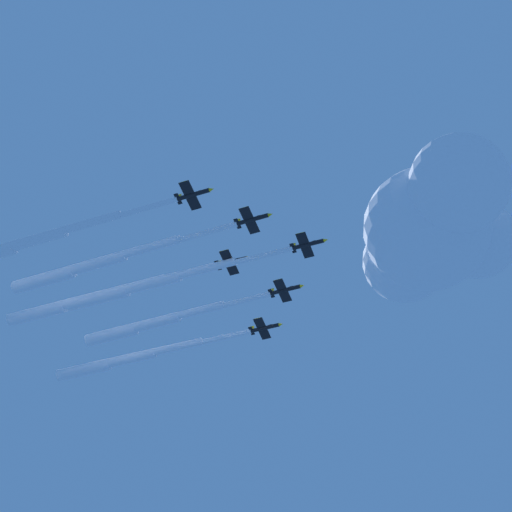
% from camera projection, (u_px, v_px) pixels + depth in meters
% --- Properties ---
extents(jet_lead, '(48.67, 60.82, 3.88)m').
position_uv_depth(jet_lead, '(147.00, 285.00, 218.98)').
color(jet_lead, black).
extents(jet_port_inner, '(44.07, 52.91, 3.87)m').
position_uv_depth(jet_port_inner, '(153.00, 323.00, 228.43)').
color(jet_port_inner, black).
extents(jet_starboard_inner, '(49.91, 59.37, 3.89)m').
position_uv_depth(jet_starboard_inner, '(93.00, 265.00, 213.39)').
color(jet_starboard_inner, black).
extents(jet_port_mid, '(48.40, 59.20, 3.96)m').
position_uv_depth(jet_port_mid, '(83.00, 300.00, 224.60)').
color(jet_port_mid, black).
extents(jet_starboard_mid, '(46.68, 58.27, 3.90)m').
position_uv_depth(jet_starboard_mid, '(127.00, 359.00, 240.01)').
color(jet_starboard_mid, black).
extents(jet_port_outer, '(48.62, 58.81, 3.94)m').
position_uv_depth(jet_port_outer, '(34.00, 241.00, 206.17)').
color(jet_port_outer, black).
extents(cloud_puff, '(56.23, 43.47, 33.80)m').
position_uv_depth(cloud_puff, '(434.00, 225.00, 208.57)').
color(cloud_puff, white).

